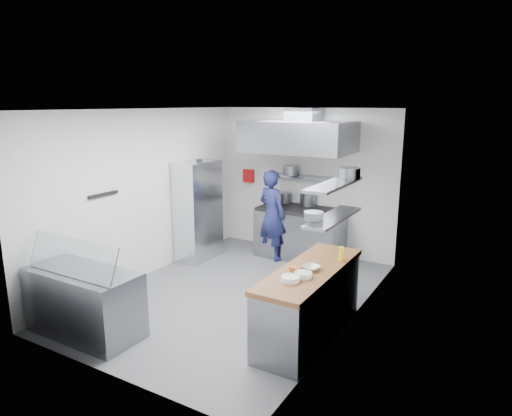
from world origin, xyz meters
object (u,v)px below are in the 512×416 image
Objects in this scene: display_case at (85,302)px; gas_range at (300,234)px; chef at (272,215)px; wire_rack at (198,211)px.

gas_range is at bearing 74.98° from display_case.
gas_range is at bearing -121.51° from chef.
display_case is (0.53, -3.08, -0.50)m from wire_rack.
display_case is at bearing 96.82° from chef.
wire_rack reaches higher than gas_range.
wire_rack is at bearing -147.92° from gas_range.
wire_rack is at bearing 99.77° from display_case.
chef reaches higher than display_case.
chef is at bearing 28.39° from wire_rack.
wire_rack reaches higher than display_case.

